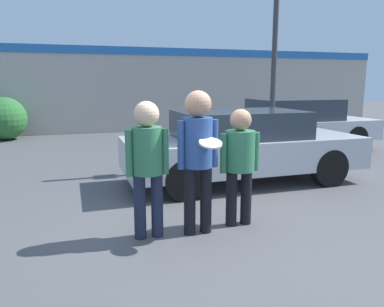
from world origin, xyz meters
TOP-DOWN VIEW (x-y plane):
  - ground_plane at (0.00, 0.00)m, footprint 56.00×56.00m
  - storefront_building at (0.00, 10.41)m, footprint 24.00×0.22m
  - person_left at (-0.67, -0.05)m, footprint 0.54×0.37m
  - person_middle_with_frisbee at (-0.04, -0.12)m, footprint 0.53×0.58m
  - person_right at (0.59, -0.01)m, footprint 0.57×0.40m
  - parked_car_near at (1.60, 2.03)m, footprint 4.60×1.78m
  - parked_car_far at (4.68, 4.91)m, footprint 4.63×1.84m
  - street_lamp at (3.12, 3.22)m, footprint 1.21×0.35m
  - shrub at (-3.68, 9.49)m, footprint 1.45×1.45m

SIDE VIEW (x-z plane):
  - ground_plane at x=0.00m, z-range 0.00..0.00m
  - shrub at x=-3.68m, z-range 0.00..1.45m
  - parked_car_near at x=1.60m, z-range 0.02..1.43m
  - parked_car_far at x=4.68m, z-range 0.02..1.48m
  - person_right at x=0.59m, z-range 0.15..1.75m
  - person_left at x=-0.67m, z-range 0.17..1.89m
  - person_middle_with_frisbee at x=-0.04m, z-range 0.20..2.05m
  - storefront_building at x=0.00m, z-range 0.03..3.30m
  - street_lamp at x=3.12m, z-range 0.65..6.46m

